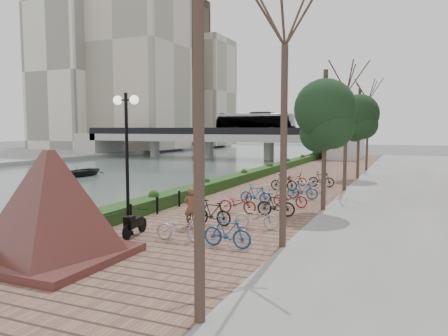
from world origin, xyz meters
The scene contains 14 objects.
ground centered at (0.00, 0.00, 0.00)m, with size 220.00×220.00×0.00m, color #59595B.
river_water centered at (-15.00, 25.00, 0.01)m, with size 30.00×130.00×0.02m, color #455752.
promenade centered at (4.00, 17.50, 0.25)m, with size 8.00×75.00×0.50m, color brown.
hedge centered at (0.60, 20.00, 0.80)m, with size 1.10×56.00×0.60m, color #1B3D16.
chain_fence centered at (1.40, 2.00, 0.85)m, with size 0.10×14.10×0.70m.
granite_monument centered at (2.22, -2.03, 2.13)m, with size 5.97×5.97×3.21m.
lamppost centered at (2.44, 1.39, 4.13)m, with size 1.02×0.32×5.06m.
motorcycle centered at (2.77, 1.31, 0.94)m, with size 0.44×1.42×0.89m, color black, non-canonical shape.
pedestrian centered at (4.00, 3.28, 1.26)m, with size 0.56×0.37×1.53m, color brown.
bicycle_parking centered at (5.49, 9.10, 0.97)m, with size 2.40×17.32×1.00m.
street_trees centered at (8.00, 12.68, 3.69)m, with size 3.20×37.12×6.80m.
bridge centered at (-13.55, 45.00, 3.37)m, with size 36.00×10.77×6.50m.
boat centered at (-15.52, 19.35, 0.44)m, with size 2.90×4.06×0.84m, color black.
far_buildings centered at (-41.66, 65.91, 16.12)m, with size 35.00×38.00×38.00m.
Camera 1 is at (11.74, -11.47, 4.32)m, focal length 35.00 mm.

